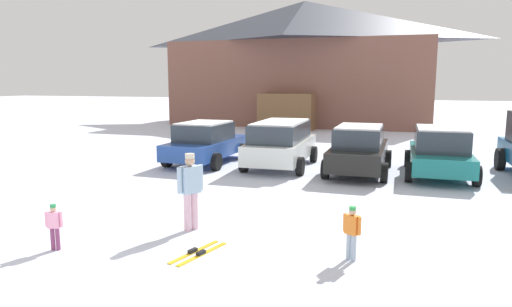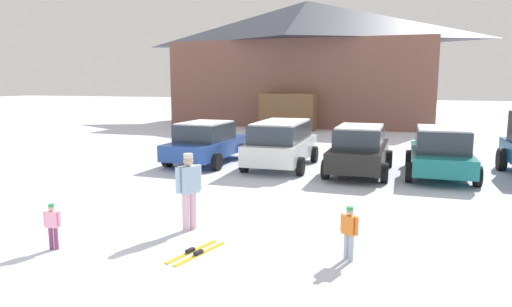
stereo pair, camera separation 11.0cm
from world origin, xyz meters
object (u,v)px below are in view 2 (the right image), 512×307
object	(u,v)px
parked_teal_hatchback	(441,152)
skier_child_in_pink_snowsuit	(53,224)
parked_blue_hatchback	(207,142)
parked_white_suv	(281,143)
ski_lodge	(306,62)
parked_black_sedan	(360,149)
skier_adult_in_blue_parka	(189,187)
skier_child_in_orange_jacket	(349,230)
pair_of_skis	(196,252)

from	to	relation	value
parked_teal_hatchback	skier_child_in_pink_snowsuit	bearing A→B (deg)	-127.30
parked_blue_hatchback	parked_teal_hatchback	xyz separation A→B (m)	(8.53, 0.17, 0.02)
parked_blue_hatchback	parked_white_suv	size ratio (longest dim) A/B	0.99
ski_lodge	parked_blue_hatchback	world-z (taller)	ski_lodge
ski_lodge	parked_black_sedan	bearing A→B (deg)	-72.01
parked_teal_hatchback	skier_adult_in_blue_parka	distance (m)	9.51
skier_adult_in_blue_parka	skier_child_in_pink_snowsuit	distance (m)	2.73
parked_black_sedan	skier_child_in_orange_jacket	distance (m)	8.15
skier_child_in_orange_jacket	pair_of_skis	world-z (taller)	skier_child_in_orange_jacket
parked_white_suv	parked_teal_hatchback	xyz separation A→B (m)	(5.53, 0.08, -0.09)
parked_teal_hatchback	skier_child_in_pink_snowsuit	distance (m)	12.17
parked_blue_hatchback	skier_child_in_pink_snowsuit	distance (m)	9.58
skier_child_in_pink_snowsuit	pair_of_skis	bearing A→B (deg)	14.09
ski_lodge	parked_teal_hatchback	size ratio (longest dim) A/B	4.24
ski_lodge	parked_blue_hatchback	distance (m)	19.00
parked_white_suv	parked_teal_hatchback	size ratio (longest dim) A/B	0.99
parked_blue_hatchback	parked_black_sedan	world-z (taller)	parked_black_sedan
parked_blue_hatchback	parked_teal_hatchback	bearing A→B (deg)	1.17
skier_adult_in_blue_parka	parked_white_suv	bearing A→B (deg)	90.59
parked_white_suv	skier_child_in_pink_snowsuit	world-z (taller)	parked_white_suv
ski_lodge	parked_white_suv	bearing A→B (deg)	-80.21
skier_adult_in_blue_parka	parked_teal_hatchback	bearing A→B (deg)	55.02
parked_white_suv	pair_of_skis	size ratio (longest dim) A/B	3.17
ski_lodge	skier_child_in_orange_jacket	world-z (taller)	ski_lodge
skier_adult_in_blue_parka	skier_child_in_pink_snowsuit	xyz separation A→B (m)	(-1.92, -1.88, -0.44)
parked_white_suv	pair_of_skis	distance (m)	9.01
parked_white_suv	skier_child_in_orange_jacket	xyz separation A→B (m)	(3.55, -8.35, -0.37)
ski_lodge	pair_of_skis	world-z (taller)	ski_lodge
parked_white_suv	parked_black_sedan	world-z (taller)	parked_white_suv
parked_blue_hatchback	skier_child_in_pink_snowsuit	size ratio (longest dim) A/B	4.92
pair_of_skis	skier_child_in_orange_jacket	bearing A→B (deg)	11.89
ski_lodge	parked_blue_hatchback	size ratio (longest dim) A/B	4.35
parked_white_suv	skier_adult_in_blue_parka	size ratio (longest dim) A/B	2.66
parked_teal_hatchback	pair_of_skis	bearing A→B (deg)	-117.64
skier_child_in_orange_jacket	pair_of_skis	xyz separation A→B (m)	(-2.74, -0.58, -0.54)
skier_child_in_orange_jacket	parked_black_sedan	bearing A→B (deg)	94.67
ski_lodge	parked_white_suv	xyz separation A→B (m)	(3.20, -18.52, -3.71)
parked_blue_hatchback	skier_child_in_orange_jacket	distance (m)	10.55
parked_blue_hatchback	skier_adult_in_blue_parka	world-z (taller)	skier_adult_in_blue_parka
skier_child_in_orange_jacket	pair_of_skis	bearing A→B (deg)	-168.11
skier_child_in_pink_snowsuit	parked_blue_hatchback	bearing A→B (deg)	96.94
parked_teal_hatchback	parked_white_suv	bearing A→B (deg)	-179.15
parked_teal_hatchback	skier_adult_in_blue_parka	world-z (taller)	parked_teal_hatchback
parked_white_suv	ski_lodge	bearing A→B (deg)	99.79
parked_blue_hatchback	skier_child_in_orange_jacket	bearing A→B (deg)	-51.58
ski_lodge	parked_black_sedan	world-z (taller)	ski_lodge
ski_lodge	parked_white_suv	size ratio (longest dim) A/B	4.30
parked_blue_hatchback	skier_child_in_pink_snowsuit	xyz separation A→B (m)	(1.16, -9.50, -0.32)
ski_lodge	parked_teal_hatchback	distance (m)	20.75
parked_blue_hatchback	parked_white_suv	bearing A→B (deg)	1.75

